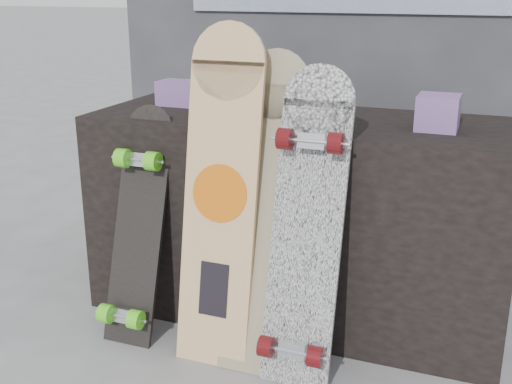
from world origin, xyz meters
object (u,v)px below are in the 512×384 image
at_px(vendor_table, 298,217).
at_px(longboard_cascadia, 307,223).
at_px(longboard_celtic, 265,203).
at_px(longboard_geisha, 221,188).
at_px(skateboard_dark, 137,223).

distance_m(vendor_table, longboard_cascadia, 0.45).
relative_size(longboard_celtic, longboard_cascadia, 1.04).
bearing_deg(longboard_cascadia, vendor_table, 110.79).
bearing_deg(longboard_geisha, skateboard_dark, 177.22).
xyz_separation_m(longboard_cascadia, skateboard_dark, (-0.66, 0.03, -0.10)).
xyz_separation_m(vendor_table, longboard_geisha, (-0.16, -0.39, 0.22)).
bearing_deg(vendor_table, longboard_celtic, -91.28).
relative_size(vendor_table, longboard_celtic, 1.48).
bearing_deg(longboard_cascadia, longboard_geisha, 177.97).
bearing_deg(vendor_table, longboard_geisha, -111.79).
bearing_deg(longboard_celtic, longboard_geisha, -168.19).
distance_m(vendor_table, longboard_geisha, 0.47).
relative_size(vendor_table, longboard_geisha, 1.37).
relative_size(vendor_table, skateboard_dark, 1.87).
height_order(longboard_celtic, skateboard_dark, longboard_celtic).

